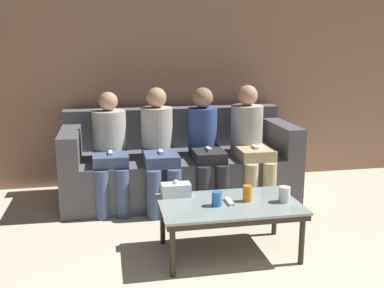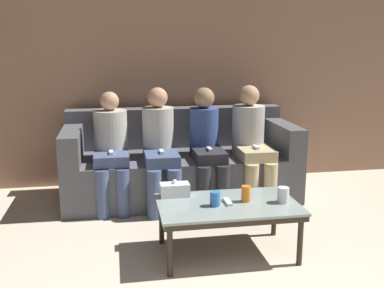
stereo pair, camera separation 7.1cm
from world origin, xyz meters
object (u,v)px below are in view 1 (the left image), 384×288
(couch, at_px, (179,165))
(tissue_box, at_px, (176,190))
(cup_near_left, at_px, (284,194))
(seated_person_mid_left, at_px, (159,144))
(cup_near_right, at_px, (247,193))
(cup_far_center, at_px, (217,199))
(coffee_table, at_px, (229,208))
(game_remote, at_px, (229,202))
(seated_person_right_end, at_px, (250,139))
(seated_person_mid_right, at_px, (206,143))
(seated_person_left_end, at_px, (110,147))

(couch, xyz_separation_m, tissue_box, (-0.21, -1.17, 0.13))
(cup_near_left, relative_size, seated_person_mid_left, 0.10)
(cup_near_right, bearing_deg, cup_far_center, -168.29)
(coffee_table, distance_m, tissue_box, 0.43)
(couch, distance_m, cup_near_left, 1.55)
(game_remote, bearing_deg, cup_far_center, -159.29)
(seated_person_mid_left, relative_size, seated_person_right_end, 0.99)
(cup_far_center, xyz_separation_m, seated_person_mid_right, (0.18, 1.19, 0.14))
(cup_near_left, bearing_deg, tissue_box, 160.19)
(seated_person_left_end, distance_m, seated_person_mid_right, 0.91)
(seated_person_mid_left, relative_size, seated_person_mid_right, 1.01)
(couch, relative_size, seated_person_mid_left, 2.03)
(coffee_table, bearing_deg, tissue_box, 148.68)
(tissue_box, xyz_separation_m, game_remote, (0.36, -0.22, -0.04))
(cup_near_right, distance_m, seated_person_left_end, 1.52)
(coffee_table, height_order, seated_person_mid_left, seated_person_mid_left)
(tissue_box, height_order, seated_person_mid_left, seated_person_mid_left)
(tissue_box, bearing_deg, cup_near_left, -19.81)
(cup_far_center, height_order, seated_person_mid_left, seated_person_mid_left)
(couch, bearing_deg, cup_far_center, -88.24)
(seated_person_mid_left, bearing_deg, cup_near_left, -57.09)
(couch, relative_size, game_remote, 15.18)
(seated_person_left_end, height_order, seated_person_mid_left, seated_person_mid_left)
(couch, distance_m, game_remote, 1.40)
(game_remote, bearing_deg, seated_person_right_end, 65.34)
(seated_person_right_end, bearing_deg, cup_near_left, -96.26)
(cup_far_center, relative_size, seated_person_mid_left, 0.09)
(seated_person_mid_left, bearing_deg, game_remote, -71.84)
(seated_person_mid_right, bearing_deg, seated_person_left_end, 178.52)
(seated_person_left_end, xyz_separation_m, seated_person_mid_left, (0.45, -0.03, 0.01))
(cup_near_right, xyz_separation_m, seated_person_mid_left, (-0.51, 1.13, 0.14))
(cup_near_right, height_order, seated_person_right_end, seated_person_right_end)
(seated_person_mid_right, bearing_deg, cup_near_right, -87.04)
(cup_near_left, xyz_separation_m, cup_far_center, (-0.50, 0.02, -0.00))
(seated_person_left_end, bearing_deg, cup_near_right, -50.16)
(cup_near_right, height_order, seated_person_left_end, seated_person_left_end)
(seated_person_left_end, bearing_deg, seated_person_mid_right, -1.48)
(seated_person_mid_left, bearing_deg, tissue_box, -89.01)
(cup_near_right, xyz_separation_m, seated_person_right_end, (0.40, 1.15, 0.15))
(coffee_table, xyz_separation_m, seated_person_mid_right, (0.08, 1.15, 0.23))
(coffee_table, distance_m, seated_person_right_end, 1.30)
(game_remote, relative_size, seated_person_mid_right, 0.13)
(cup_near_left, xyz_separation_m, game_remote, (-0.40, 0.06, -0.05))
(couch, height_order, seated_person_mid_left, seated_person_mid_left)
(coffee_table, bearing_deg, game_remote, 0.00)
(coffee_table, distance_m, game_remote, 0.05)
(coffee_table, relative_size, cup_near_left, 8.87)
(couch, xyz_separation_m, coffee_table, (0.15, -1.39, 0.04))
(seated_person_mid_right, bearing_deg, seated_person_mid_left, -179.38)
(seated_person_left_end, distance_m, seated_person_right_end, 1.36)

